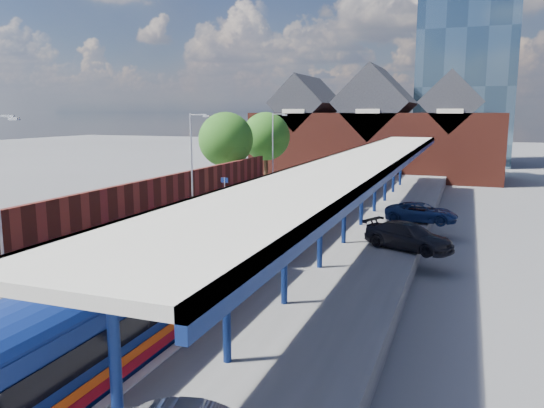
{
  "coord_description": "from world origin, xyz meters",
  "views": [
    {
      "loc": [
        11.12,
        -9.86,
        8.03
      ],
      "look_at": [
        0.22,
        19.61,
        2.6
      ],
      "focal_mm": 35.0,
      "sensor_mm": 36.0,
      "label": 1
    }
  ],
  "objects_px": {
    "lamp_post_c": "(193,158)",
    "platform_sign": "(225,189)",
    "train": "(327,193)",
    "parked_car_dark": "(409,236)",
    "parked_car_blue": "(421,213)",
    "lamp_post_d": "(274,145)"
  },
  "relations": [
    {
      "from": "lamp_post_c",
      "to": "platform_sign",
      "type": "bearing_deg",
      "value": 55.74
    },
    {
      "from": "train",
      "to": "parked_car_dark",
      "type": "height_order",
      "value": "train"
    },
    {
      "from": "platform_sign",
      "to": "parked_car_blue",
      "type": "bearing_deg",
      "value": 4.93
    },
    {
      "from": "lamp_post_c",
      "to": "train",
      "type": "bearing_deg",
      "value": 37.46
    },
    {
      "from": "train",
      "to": "lamp_post_c",
      "type": "relative_size",
      "value": 9.42
    },
    {
      "from": "lamp_post_d",
      "to": "platform_sign",
      "type": "distance_m",
      "value": 14.25
    },
    {
      "from": "parked_car_dark",
      "to": "parked_car_blue",
      "type": "bearing_deg",
      "value": 24.57
    },
    {
      "from": "lamp_post_c",
      "to": "lamp_post_d",
      "type": "relative_size",
      "value": 1.0
    },
    {
      "from": "lamp_post_c",
      "to": "platform_sign",
      "type": "height_order",
      "value": "lamp_post_c"
    },
    {
      "from": "platform_sign",
      "to": "parked_car_blue",
      "type": "relative_size",
      "value": 0.55
    },
    {
      "from": "platform_sign",
      "to": "parked_car_dark",
      "type": "distance_m",
      "value": 14.89
    },
    {
      "from": "lamp_post_c",
      "to": "parked_car_dark",
      "type": "bearing_deg",
      "value": -15.92
    },
    {
      "from": "lamp_post_c",
      "to": "parked_car_blue",
      "type": "distance_m",
      "value": 15.56
    },
    {
      "from": "lamp_post_d",
      "to": "platform_sign",
      "type": "xyz_separation_m",
      "value": [
        1.36,
        -14.0,
        -2.3
      ]
    },
    {
      "from": "train",
      "to": "lamp_post_c",
      "type": "distance_m",
      "value": 10.3
    },
    {
      "from": "parked_car_dark",
      "to": "train",
      "type": "bearing_deg",
      "value": 58.98
    },
    {
      "from": "lamp_post_c",
      "to": "parked_car_dark",
      "type": "distance_m",
      "value": 15.79
    },
    {
      "from": "lamp_post_d",
      "to": "parked_car_dark",
      "type": "bearing_deg",
      "value": -53.73
    },
    {
      "from": "train",
      "to": "parked_car_blue",
      "type": "bearing_deg",
      "value": -22.16
    },
    {
      "from": "parked_car_blue",
      "to": "parked_car_dark",
      "type": "bearing_deg",
      "value": -178.37
    },
    {
      "from": "lamp_post_c",
      "to": "lamp_post_d",
      "type": "height_order",
      "value": "same"
    },
    {
      "from": "lamp_post_d",
      "to": "parked_car_blue",
      "type": "height_order",
      "value": "lamp_post_d"
    }
  ]
}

